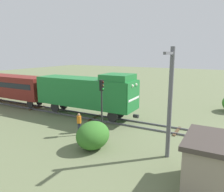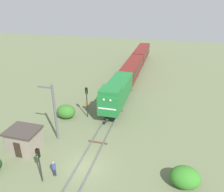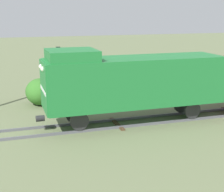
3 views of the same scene
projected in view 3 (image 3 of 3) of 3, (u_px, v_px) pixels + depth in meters
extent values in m
cube|color=#4C3823|center=(117.00, 124.00, 21.38)|extent=(2.40, 0.24, 0.09)
cube|color=#1E7233|center=(135.00, 81.00, 21.08)|extent=(2.90, 11.00, 2.90)
cube|color=#1E7233|center=(72.00, 55.00, 19.50)|extent=(2.75, 2.80, 0.60)
cube|color=#1E7233|center=(44.00, 87.00, 19.44)|extent=(2.84, 0.10, 2.84)
cube|color=white|center=(43.00, 90.00, 19.48)|extent=(2.46, 0.06, 0.20)
sphere|color=white|center=(41.00, 67.00, 19.57)|extent=(0.28, 0.28, 0.28)
sphere|color=white|center=(43.00, 69.00, 18.74)|extent=(0.28, 0.28, 0.28)
cylinder|color=#262628|center=(40.00, 118.00, 19.80)|extent=(0.36, 0.50, 0.36)
cylinder|color=#262628|center=(74.00, 114.00, 21.13)|extent=(0.18, 1.10, 1.10)
cylinder|color=#262628|center=(79.00, 121.00, 19.80)|extent=(0.18, 1.10, 1.10)
cylinder|color=#262628|center=(181.00, 104.00, 23.32)|extent=(0.18, 1.10, 1.10)
cylinder|color=#262628|center=(192.00, 110.00, 21.99)|extent=(0.18, 1.10, 1.10)
cylinder|color=#262628|center=(59.00, 81.00, 23.10)|extent=(0.14, 0.14, 4.60)
cube|color=black|center=(58.00, 54.00, 22.65)|extent=(0.32, 0.24, 0.90)
sphere|color=#390606|center=(56.00, 50.00, 22.55)|extent=(0.16, 0.16, 0.16)
sphere|color=#3C3306|center=(56.00, 54.00, 22.61)|extent=(0.16, 0.16, 0.16)
sphere|color=green|center=(56.00, 58.00, 22.68)|extent=(0.16, 0.16, 0.16)
cylinder|color=#262B38|center=(83.00, 102.00, 24.92)|extent=(0.15, 0.15, 0.85)
cylinder|color=#262B38|center=(84.00, 103.00, 24.73)|extent=(0.15, 0.15, 0.85)
cylinder|color=orange|center=(83.00, 93.00, 24.65)|extent=(0.38, 0.38, 0.62)
sphere|color=tan|center=(83.00, 87.00, 24.54)|extent=(0.23, 0.23, 0.23)
ellipsoid|color=#336F26|center=(41.00, 92.00, 25.79)|extent=(2.73, 2.23, 1.98)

